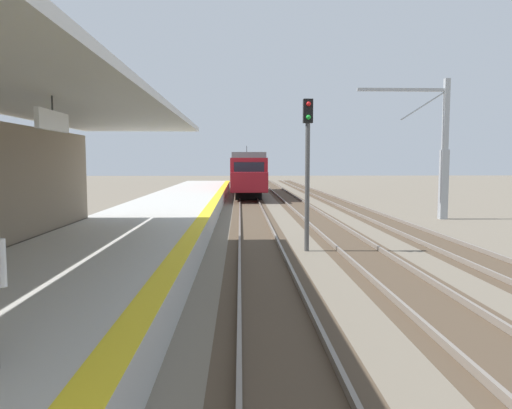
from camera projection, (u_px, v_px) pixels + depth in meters
station_platform at (135, 237)px, 16.71m from camera, size 5.00×80.00×0.91m
track_pair_nearest_platform at (256, 232)px, 20.88m from camera, size 2.34×120.00×0.16m
track_pair_middle at (333, 231)px, 20.99m from camera, size 2.34×120.00×0.16m
track_pair_far_side at (410, 231)px, 21.10m from camera, size 2.34×120.00×0.16m
approaching_train at (247, 172)px, 45.22m from camera, size 2.93×19.60×4.76m
rail_signal_post at (308, 159)px, 16.29m from camera, size 0.32×0.34×5.20m
catenary_pylon_far_side at (439, 152)px, 25.60m from camera, size 5.00×0.40×7.50m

